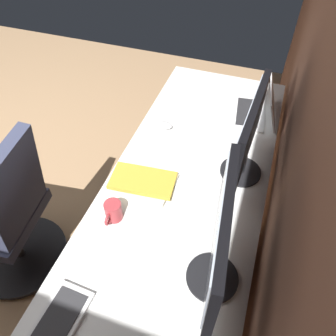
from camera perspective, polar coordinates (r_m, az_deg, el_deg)
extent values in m
cube|color=brown|center=(1.14, 25.54, 8.07)|extent=(4.75, 0.10, 2.60)
cube|color=white|center=(1.52, 1.80, -6.48)|extent=(2.26, 0.75, 0.03)
cylinder|color=silver|center=(2.56, 2.16, 8.98)|extent=(0.05, 0.05, 0.70)
cylinder|color=silver|center=(2.50, 16.05, 5.78)|extent=(0.05, 0.05, 0.70)
cube|color=white|center=(1.77, 1.43, -16.35)|extent=(0.40, 0.50, 0.69)
cube|color=silver|center=(1.82, -6.43, -13.95)|extent=(0.37, 0.01, 0.61)
cylinder|color=black|center=(1.33, 7.65, -18.26)|extent=(0.20, 0.20, 0.01)
cylinder|color=black|center=(1.28, 7.90, -17.21)|extent=(0.04, 0.04, 0.10)
cube|color=black|center=(1.08, 9.15, -11.99)|extent=(0.51, 0.08, 0.35)
cube|color=#B2BCCC|center=(1.08, 8.28, -11.69)|extent=(0.47, 0.06, 0.31)
cylinder|color=black|center=(1.66, 12.43, -0.56)|extent=(0.20, 0.20, 0.01)
cylinder|color=black|center=(1.62, 12.74, 0.77)|extent=(0.04, 0.04, 0.10)
cube|color=black|center=(1.48, 14.04, 6.25)|extent=(0.53, 0.06, 0.31)
cube|color=#B2BCCC|center=(1.48, 13.39, 6.39)|extent=(0.49, 0.03, 0.27)
cube|color=white|center=(2.01, 13.56, 9.25)|extent=(0.35, 0.23, 0.01)
cube|color=#262628|center=(2.01, 13.61, 9.44)|extent=(0.27, 0.15, 0.00)
cube|color=white|center=(1.97, 17.66, 10.79)|extent=(0.33, 0.10, 0.18)
cube|color=black|center=(1.97, 17.66, 10.79)|extent=(0.30, 0.09, 0.15)
ellipsoid|color=silver|center=(1.86, -0.81, 7.44)|extent=(0.06, 0.10, 0.03)
cube|color=beige|center=(1.57, -3.97, -2.45)|extent=(0.22, 0.28, 0.03)
cube|color=gold|center=(1.54, -4.39, -2.16)|extent=(0.19, 0.31, 0.02)
cylinder|color=#A53338|center=(1.44, -9.44, -7.31)|extent=(0.07, 0.07, 0.09)
torus|color=#A53338|center=(1.41, -10.31, -8.72)|extent=(0.06, 0.01, 0.06)
cube|color=#383D56|center=(1.69, -25.16, -3.49)|extent=(0.41, 0.18, 0.50)
cylinder|color=black|center=(2.18, -25.60, -10.92)|extent=(0.05, 0.05, 0.37)
cylinder|color=black|center=(2.34, -23.98, -13.60)|extent=(0.56, 0.56, 0.03)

